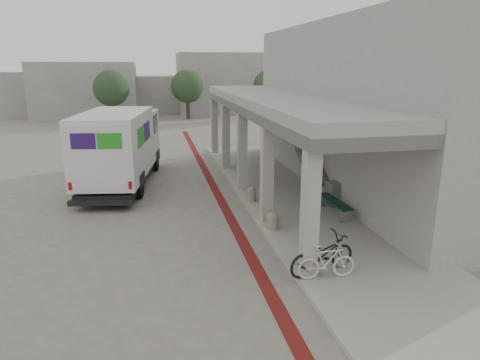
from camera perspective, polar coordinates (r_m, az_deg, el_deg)
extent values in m
plane|color=#676259|center=(13.88, -4.44, -7.19)|extent=(120.00, 120.00, 0.00)
cube|color=#5F1613|center=(15.86, -1.77, -4.22)|extent=(0.35, 40.00, 0.01)
cube|color=gray|center=(14.84, 11.14, -5.68)|extent=(4.40, 28.00, 0.12)
cube|color=gray|center=(19.48, 15.79, 9.39)|extent=(4.30, 17.00, 7.00)
cube|color=#585653|center=(18.08, 5.01, 9.49)|extent=(3.40, 16.90, 0.35)
cube|color=gray|center=(18.05, 5.03, 10.60)|extent=(3.40, 16.90, 0.35)
cube|color=gray|center=(47.26, -19.85, 11.23)|extent=(10.00, 6.00, 5.50)
cube|color=gray|center=(50.85, -11.20, 11.19)|extent=(8.00, 6.00, 4.00)
cube|color=gray|center=(49.37, -2.89, 12.80)|extent=(9.00, 6.00, 6.50)
cube|color=gray|center=(51.37, -26.08, 10.29)|extent=(7.00, 5.00, 4.50)
cylinder|color=#38281C|center=(41.10, -16.59, 8.86)|extent=(0.36, 0.36, 2.40)
sphere|color=#243720|center=(40.95, -16.81, 11.64)|extent=(3.20, 3.20, 3.20)
cylinder|color=#38281C|center=(43.09, -6.95, 9.63)|extent=(0.36, 0.36, 2.40)
sphere|color=#243720|center=(42.94, -7.04, 12.29)|extent=(3.20, 3.20, 3.20)
cylinder|color=#38281C|center=(43.50, 3.87, 9.76)|extent=(0.36, 0.36, 2.40)
sphere|color=#243720|center=(43.36, 3.92, 12.39)|extent=(3.20, 3.20, 3.20)
cube|color=black|center=(19.98, -15.39, 0.55)|extent=(3.22, 7.47, 0.31)
cube|color=silver|center=(18.76, -16.32, 4.56)|extent=(3.25, 5.68, 2.69)
cube|color=silver|center=(22.22, -14.25, 5.87)|extent=(2.74, 2.31, 2.38)
cube|color=silver|center=(23.42, -13.62, 4.19)|extent=(2.34, 0.95, 0.83)
cube|color=black|center=(22.95, -13.96, 7.61)|extent=(2.32, 0.84, 1.08)
cube|color=black|center=(16.53, -18.03, -2.88)|extent=(2.39, 0.61, 0.19)
cube|color=#2B1356|center=(19.70, -19.50, 6.16)|extent=(0.24, 1.43, 0.77)
cube|color=#22921F|center=(18.24, -20.83, 5.38)|extent=(0.24, 1.43, 0.77)
cube|color=#2B1356|center=(16.20, -20.21, 4.87)|extent=(0.87, 0.16, 0.57)
cube|color=#22921F|center=(15.95, -17.01, 4.99)|extent=(0.87, 0.16, 0.57)
cylinder|color=black|center=(22.76, -16.68, 2.33)|extent=(0.42, 0.96, 0.93)
cylinder|color=black|center=(22.35, -11.27, 2.45)|extent=(0.42, 0.96, 0.93)
cylinder|color=black|center=(18.32, -20.05, -0.98)|extent=(0.42, 0.96, 0.93)
cylinder|color=black|center=(17.80, -13.36, -0.91)|extent=(0.42, 0.96, 0.93)
cube|color=gray|center=(14.87, 13.93, -4.66)|extent=(0.44, 0.12, 0.43)
cube|color=gray|center=(16.31, 11.08, -2.72)|extent=(0.44, 0.12, 0.43)
cube|color=#113322|center=(15.44, 11.95, -2.86)|extent=(0.24, 2.06, 0.05)
cube|color=#113322|center=(15.51, 12.48, -2.81)|extent=(0.24, 2.06, 0.05)
cube|color=#113322|center=(15.58, 13.01, -2.76)|extent=(0.24, 2.06, 0.05)
cylinder|color=gray|center=(13.92, 4.33, -5.76)|extent=(0.38, 0.38, 0.38)
sphere|color=gray|center=(13.85, 4.34, -5.03)|extent=(0.38, 0.38, 0.38)
cylinder|color=gray|center=(16.68, 1.50, -2.12)|extent=(0.39, 0.39, 0.39)
sphere|color=gray|center=(16.63, 1.50, -1.49)|extent=(0.39, 0.39, 0.39)
cube|color=gray|center=(16.48, 12.29, -1.78)|extent=(0.47, 0.59, 0.89)
imported|color=black|center=(11.15, 10.89, -9.72)|extent=(2.04, 1.17, 1.01)
imported|color=beige|center=(10.93, 11.47, -10.63)|extent=(1.50, 0.47, 0.89)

